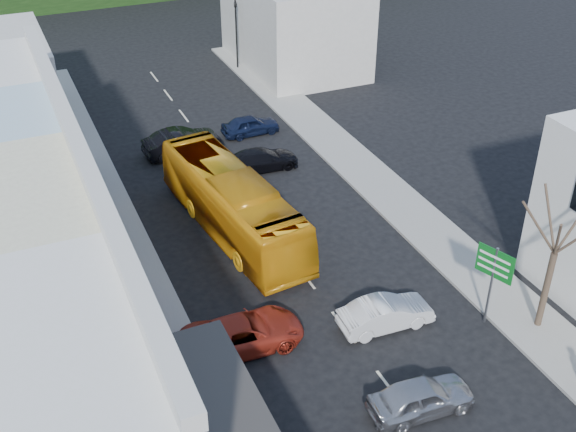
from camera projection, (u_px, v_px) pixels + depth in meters
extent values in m
plane|color=black|center=(344.00, 327.00, 31.06)|extent=(120.00, 120.00, 0.00)
cube|color=gray|center=(120.00, 245.00, 36.24)|extent=(3.00, 52.00, 0.15)
cube|color=gray|center=(380.00, 186.00, 41.32)|extent=(3.00, 52.00, 0.15)
cube|color=#57141F|center=(188.00, 431.00, 22.32)|extent=(1.30, 7.65, 0.08)
cube|color=beige|center=(15.00, 285.00, 27.03)|extent=(7.00, 8.00, 8.00)
cube|color=#A61120|center=(126.00, 279.00, 28.92)|extent=(1.30, 6.80, 0.08)
cube|color=#195926|center=(93.00, 197.00, 34.35)|extent=(1.30, 5.10, 0.08)
cube|color=#57141F|center=(71.00, 142.00, 39.40)|extent=(1.30, 5.95, 0.08)
cube|color=#B7B2A8|center=(294.00, 22.00, 56.20)|extent=(8.00, 12.00, 7.00)
imported|color=orange|center=(233.00, 206.00, 36.61)|extent=(3.80, 11.81, 3.10)
imported|color=#A8A7AC|center=(421.00, 397.00, 26.69)|extent=(4.49, 2.04, 1.40)
imported|color=silver|center=(386.00, 313.00, 30.75)|extent=(4.47, 1.99, 1.40)
imported|color=maroon|center=(243.00, 333.00, 29.66)|extent=(4.66, 2.05, 1.40)
imported|color=black|center=(262.00, 159.00, 42.80)|extent=(4.55, 1.98, 1.40)
imported|color=black|center=(250.00, 124.00, 46.86)|extent=(4.44, 1.89, 1.40)
imported|color=black|center=(182.00, 143.00, 44.52)|extent=(4.53, 2.13, 1.40)
imported|color=black|center=(152.00, 345.00, 28.62)|extent=(0.58, 0.70, 1.70)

